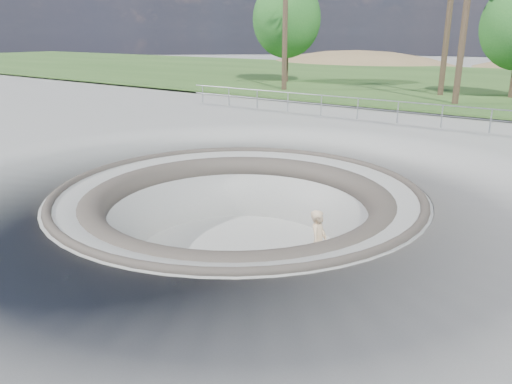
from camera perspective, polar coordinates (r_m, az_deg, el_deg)
ground at (r=13.95m, az=-2.05°, el=0.20°), size 180.00×180.00×0.00m
skate_bowl at (r=14.61m, az=-1.97°, el=-6.65°), size 14.00×14.00×4.10m
grass_strip at (r=45.39m, az=25.89°, el=11.07°), size 180.00×36.00×0.12m
safety_railing at (r=24.17m, az=15.90°, el=8.79°), size 25.00×0.06×1.03m
skateboard at (r=13.29m, az=6.96°, el=-9.39°), size 0.92×0.26×0.09m
skater at (r=12.90m, az=7.11°, el=-5.79°), size 0.54×0.72×1.78m
bushy_tree_left at (r=42.22m, az=3.50°, el=19.12°), size 5.58×5.07×8.05m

